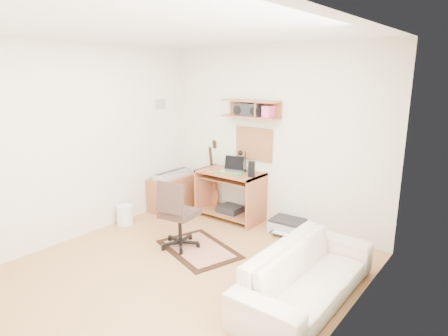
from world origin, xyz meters
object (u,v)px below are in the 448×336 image
Objects in this scene: cabinet at (175,192)px; sofa at (308,266)px; desk at (230,195)px; task_chair at (180,213)px; printer at (287,226)px.

sofa is (2.96, -1.13, 0.09)m from cabinet.
desk reaches higher than sofa.
task_chair reaches higher than printer.
desk is at bearing 9.64° from cabinet.
cabinet is 0.49× the size of sofa.
desk reaches higher than cabinet.
cabinet is (-1.03, -0.18, -0.10)m from desk.
task_chair is (0.10, -1.22, 0.09)m from desk.
cabinet is 1.91× the size of printer.
printer is 0.26× the size of sofa.
cabinet reaches higher than printer.
task_chair reaches higher than sofa.
desk is 2.33m from sofa.
desk is 1.05m from cabinet.
sofa is at bearing -58.60° from printer.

